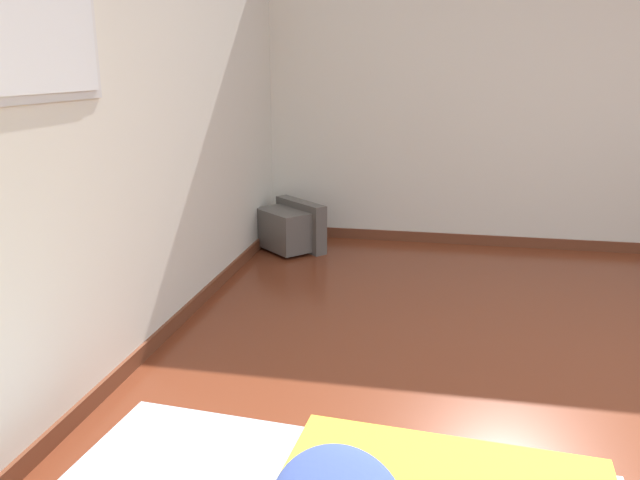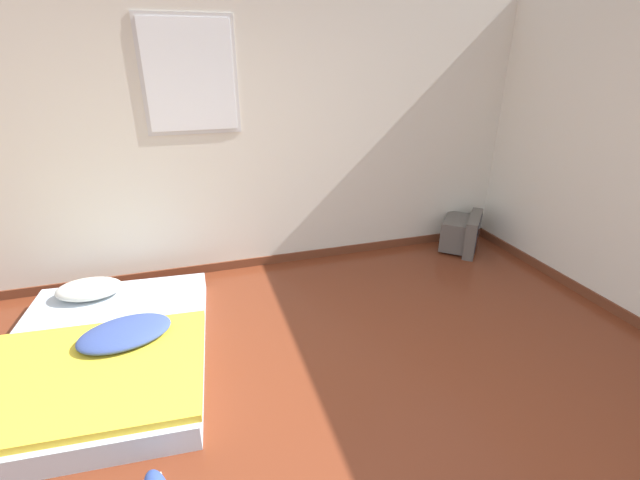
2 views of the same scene
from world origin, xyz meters
The scene contains 3 objects.
wall_back centered at (0.00, 2.63, 1.29)m, with size 8.35×0.08×2.60m.
wall_right centered at (3.00, 0.00, 1.29)m, with size 0.08×7.60×2.60m.
crt_tv centered at (2.50, 2.32, 0.20)m, with size 0.64×0.65×0.41m.
Camera 1 is at (-2.48, 1.07, 1.52)m, focal length 35.00 mm.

